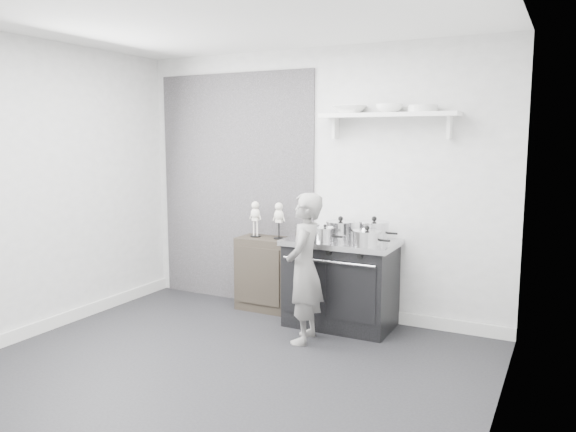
{
  "coord_description": "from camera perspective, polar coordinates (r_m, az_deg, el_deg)",
  "views": [
    {
      "loc": [
        2.36,
        -3.44,
        1.81
      ],
      "look_at": [
        0.13,
        0.95,
        1.12
      ],
      "focal_mm": 35.0,
      "sensor_mm": 36.0,
      "label": 1
    }
  ],
  "objects": [
    {
      "name": "ground",
      "position": [
        4.55,
        -7.14,
        -15.54
      ],
      "size": [
        4.0,
        4.0,
        0.0
      ],
      "primitive_type": "plane",
      "color": "black",
      "rests_on": "ground"
    },
    {
      "name": "room_shell",
      "position": [
        4.35,
        -7.39,
        5.62
      ],
      "size": [
        4.02,
        3.62,
        2.71
      ],
      "color": "#B2B2B0",
      "rests_on": "ground"
    },
    {
      "name": "wall_shelf",
      "position": [
        5.36,
        10.13,
        9.95
      ],
      "size": [
        1.3,
        0.26,
        0.24
      ],
      "color": "silver",
      "rests_on": "room_shell"
    },
    {
      "name": "stove",
      "position": [
        5.46,
        5.38,
        -6.75
      ],
      "size": [
        1.06,
        0.66,
        0.85
      ],
      "color": "black",
      "rests_on": "ground"
    },
    {
      "name": "side_cabinet",
      "position": [
        5.96,
        -2.2,
        -5.86
      ],
      "size": [
        0.59,
        0.35,
        0.77
      ],
      "primitive_type": "cube",
      "color": "black",
      "rests_on": "ground"
    },
    {
      "name": "child",
      "position": [
        4.97,
        1.67,
        -5.33
      ],
      "size": [
        0.4,
        0.54,
        1.34
      ],
      "primitive_type": "imported",
      "rotation": [
        0.0,
        0.0,
        -1.4
      ],
      "color": "slate",
      "rests_on": "ground"
    },
    {
      "name": "pot_front_left",
      "position": [
        5.37,
        1.98,
        -1.58
      ],
      "size": [
        0.32,
        0.24,
        0.19
      ],
      "color": "silver",
      "rests_on": "stove"
    },
    {
      "name": "pot_back_left",
      "position": [
        5.5,
        5.36,
        -1.32
      ],
      "size": [
        0.37,
        0.28,
        0.21
      ],
      "color": "silver",
      "rests_on": "stove"
    },
    {
      "name": "pot_back_right",
      "position": [
        5.34,
        8.73,
        -1.52
      ],
      "size": [
        0.37,
        0.28,
        0.23
      ],
      "color": "silver",
      "rests_on": "stove"
    },
    {
      "name": "pot_front_right",
      "position": [
        5.08,
        8.03,
        -2.23
      ],
      "size": [
        0.34,
        0.26,
        0.19
      ],
      "color": "silver",
      "rests_on": "stove"
    },
    {
      "name": "pot_front_center",
      "position": [
        5.24,
        3.78,
        -1.9
      ],
      "size": [
        0.26,
        0.18,
        0.17
      ],
      "color": "silver",
      "rests_on": "stove"
    },
    {
      "name": "skeleton_full",
      "position": [
        5.91,
        -3.33,
        -0.04
      ],
      "size": [
        0.12,
        0.08,
        0.43
      ],
      "primitive_type": null,
      "color": "beige",
      "rests_on": "side_cabinet"
    },
    {
      "name": "skeleton_torso",
      "position": [
        5.78,
        -0.93,
        -0.2
      ],
      "size": [
        0.12,
        0.08,
        0.44
      ],
      "primitive_type": null,
      "color": "beige",
      "rests_on": "side_cabinet"
    },
    {
      "name": "bowl_large",
      "position": [
        5.48,
        6.25,
        10.71
      ],
      "size": [
        0.31,
        0.31,
        0.08
      ],
      "primitive_type": "imported",
      "color": "white",
      "rests_on": "wall_shelf"
    },
    {
      "name": "bowl_small",
      "position": [
        5.35,
        10.22,
        10.71
      ],
      "size": [
        0.25,
        0.25,
        0.08
      ],
      "primitive_type": "imported",
      "color": "white",
      "rests_on": "wall_shelf"
    },
    {
      "name": "plate_stack",
      "position": [
        5.27,
        13.51,
        10.56
      ],
      "size": [
        0.26,
        0.26,
        0.06
      ],
      "primitive_type": "cylinder",
      "color": "silver",
      "rests_on": "wall_shelf"
    }
  ]
}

